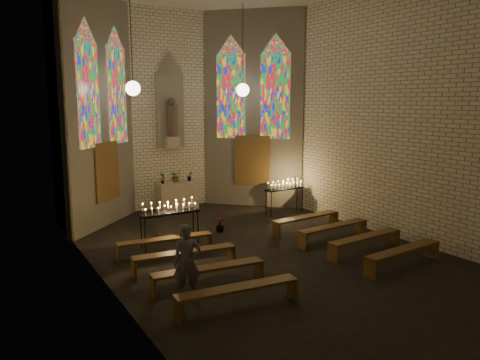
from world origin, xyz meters
name	(u,v)px	position (x,y,z in m)	size (l,w,h in m)	color
floor	(261,252)	(0.00, 0.00, 0.00)	(12.00, 12.00, 0.00)	black
room	(202,105)	(0.00, 3.37, 3.72)	(8.22, 12.43, 7.00)	#F5EDCD
altar	(177,196)	(0.00, 5.45, 0.50)	(1.40, 0.60, 1.00)	beige
flower_vase_left	(162,178)	(-0.55, 5.41, 1.20)	(0.21, 0.14, 0.39)	#4C723F
flower_vase_center	(176,176)	(-0.01, 5.52, 1.22)	(0.39, 0.34, 0.43)	#4C723F
flower_vase_right	(190,176)	(0.52, 5.49, 1.17)	(0.19, 0.15, 0.35)	#4C723F
aisle_flower_pot	(220,225)	(-0.03, 2.17, 0.22)	(0.25, 0.25, 0.44)	#4C723F
votive_stand_left	(170,210)	(-1.83, 1.60, 1.00)	(1.59, 0.39, 1.17)	black
votive_stand_right	(285,186)	(3.00, 3.12, 0.94)	(1.51, 0.47, 1.10)	black
pew_left_0	(165,241)	(-2.23, 0.95, 0.37)	(2.42, 0.55, 0.46)	#533917
pew_right_0	(306,219)	(2.23, 0.95, 0.37)	(2.42, 0.55, 0.46)	#533917
pew_left_1	(185,255)	(-2.23, -0.25, 0.37)	(2.42, 0.55, 0.46)	#533917
pew_right_1	(334,228)	(2.23, -0.25, 0.37)	(2.42, 0.55, 0.46)	#533917
pew_left_2	(209,271)	(-2.23, -1.45, 0.37)	(2.42, 0.55, 0.46)	#533917
pew_right_2	(366,239)	(2.23, -1.45, 0.37)	(2.42, 0.55, 0.46)	#533917
pew_left_3	(238,291)	(-2.23, -2.65, 0.37)	(2.42, 0.55, 0.46)	#533917
pew_right_3	(404,252)	(2.23, -2.65, 0.37)	(2.42, 0.55, 0.46)	#533917
visitor	(187,263)	(-2.83, -1.74, 0.75)	(0.55, 0.36, 1.50)	#52535D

